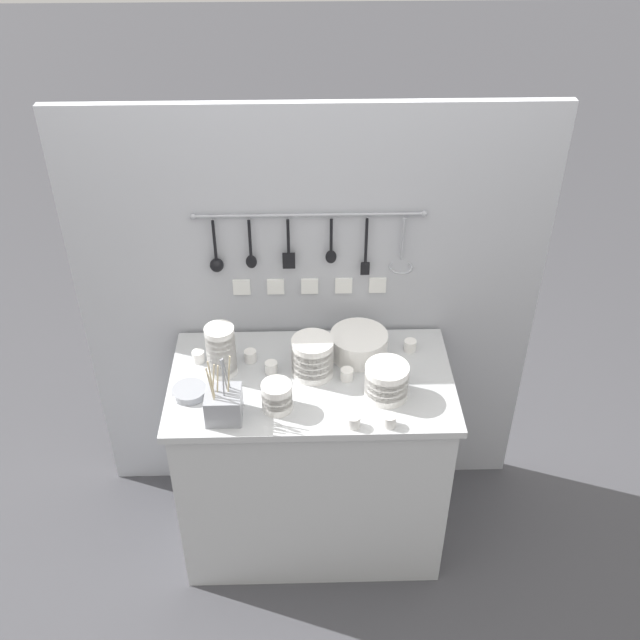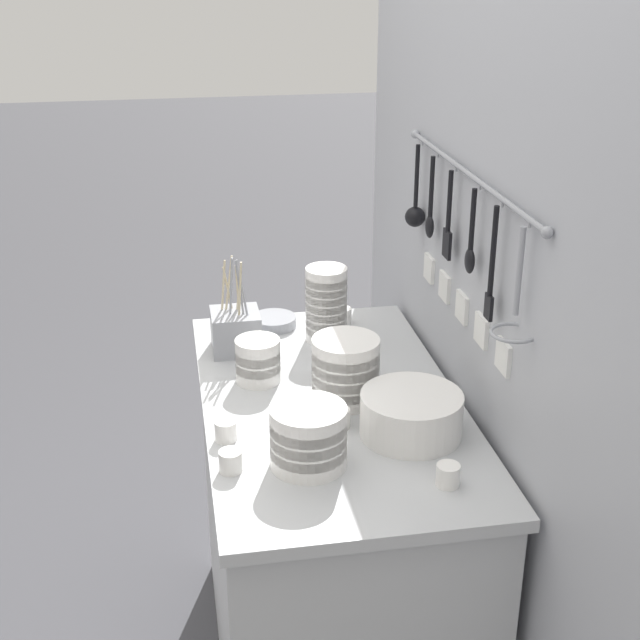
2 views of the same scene
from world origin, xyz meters
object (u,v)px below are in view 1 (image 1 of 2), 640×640
at_px(bowl_stack_nested_right, 313,357).
at_px(bowl_stack_wide_centre, 277,396).
at_px(cup_front_right, 198,356).
at_px(cup_edge_far, 354,421).
at_px(cup_centre, 250,356).
at_px(cup_front_left, 316,343).
at_px(steel_mixing_bowl, 190,392).
at_px(bowl_stack_short_front, 386,381).
at_px(cup_by_caddy, 389,421).
at_px(bowl_stack_back_corner, 221,350).
at_px(cutlery_caddy, 224,404).
at_px(cup_edge_near, 271,367).
at_px(cup_back_left, 347,374).
at_px(cup_back_right, 410,345).
at_px(plate_stack, 359,344).

distance_m(bowl_stack_nested_right, bowl_stack_wide_centre, 0.24).
height_order(cup_front_right, cup_edge_far, same).
bearing_deg(cup_centre, cup_front_left, 15.75).
bearing_deg(cup_front_left, steel_mixing_bowl, -150.50).
height_order(bowl_stack_short_front, cup_by_caddy, bowl_stack_short_front).
xyz_separation_m(bowl_stack_back_corner, cutlery_caddy, (0.03, -0.26, -0.05)).
distance_m(steel_mixing_bowl, cup_edge_near, 0.33).
relative_size(bowl_stack_back_corner, cup_back_left, 4.28).
relative_size(cutlery_caddy, cup_back_right, 5.45).
bearing_deg(bowl_stack_wide_centre, cup_by_caddy, -14.40).
bearing_deg(cup_by_caddy, cup_edge_far, 180.00).
height_order(bowl_stack_wide_centre, cup_centre, bowl_stack_wide_centre).
relative_size(cup_by_caddy, cup_back_right, 1.00).
distance_m(cup_by_caddy, cup_back_right, 0.46).
xyz_separation_m(bowl_stack_nested_right, steel_mixing_bowl, (-0.47, -0.12, -0.07)).
height_order(bowl_stack_back_corner, cup_front_left, bowl_stack_back_corner).
distance_m(steel_mixing_bowl, cup_centre, 0.30).
bearing_deg(cup_back_right, cup_front_right, -176.77).
bearing_deg(cup_front_left, bowl_stack_short_front, -48.91).
bearing_deg(cup_edge_near, cutlery_caddy, -123.72).
bearing_deg(cup_front_left, cup_edge_far, -74.91).
xyz_separation_m(steel_mixing_bowl, cup_by_caddy, (0.74, -0.19, 0.01)).
bearing_deg(cup_edge_far, cup_by_caddy, 0.00).
height_order(bowl_stack_short_front, cup_edge_near, bowl_stack_short_front).
height_order(steel_mixing_bowl, cup_front_right, cup_front_right).
bearing_deg(cup_front_right, cup_edge_far, -33.02).
distance_m(cup_back_right, cup_edge_far, 0.51).
height_order(bowl_stack_wide_centre, cup_by_caddy, bowl_stack_wide_centre).
xyz_separation_m(cutlery_caddy, cup_front_left, (0.35, 0.40, -0.04)).
bearing_deg(cup_edge_far, bowl_stack_back_corner, 147.15).
distance_m(bowl_stack_wide_centre, cup_centre, 0.31).
distance_m(plate_stack, cup_back_left, 0.17).
bearing_deg(cup_centre, bowl_stack_nested_right, -18.64).
bearing_deg(cup_edge_far, steel_mixing_bowl, 163.06).
bearing_deg(cup_back_left, plate_stack, 70.04).
relative_size(plate_stack, cup_edge_near, 4.68).
bearing_deg(cup_centre, bowl_stack_wide_centre, -68.19).
bearing_deg(bowl_stack_short_front, bowl_stack_nested_right, 153.59).
bearing_deg(steel_mixing_bowl, bowl_stack_nested_right, 13.95).
bearing_deg(cup_front_right, cup_back_right, 3.23).
xyz_separation_m(cutlery_caddy, cup_edge_near, (0.17, 0.25, -0.04)).
xyz_separation_m(cup_by_caddy, cup_front_right, (-0.73, 0.39, 0.00)).
relative_size(bowl_stack_back_corner, cup_edge_near, 4.28).
relative_size(cup_centre, cup_back_left, 1.00).
bearing_deg(bowl_stack_short_front, steel_mixing_bowl, 178.48).
distance_m(plate_stack, cup_front_right, 0.65).
relative_size(cup_by_caddy, cup_centre, 1.00).
xyz_separation_m(bowl_stack_wide_centre, cutlery_caddy, (-0.19, -0.04, 0.00)).
distance_m(plate_stack, cup_edge_far, 0.42).
distance_m(cup_back_right, cup_back_left, 0.32).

